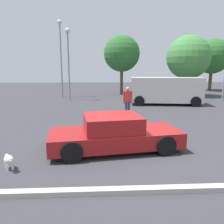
{
  "coord_description": "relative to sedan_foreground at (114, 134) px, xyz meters",
  "views": [
    {
      "loc": [
        -0.85,
        -7.07,
        2.65
      ],
      "look_at": [
        -0.39,
        1.94,
        0.9
      ],
      "focal_mm": 34.9,
      "sensor_mm": 36.0,
      "label": 1
    }
  ],
  "objects": [
    {
      "name": "ground_plane",
      "position": [
        0.42,
        0.06,
        -0.55
      ],
      "size": [
        80.0,
        80.0,
        0.0
      ],
      "primitive_type": "plane",
      "color": "#38383D"
    },
    {
      "name": "sedan_foreground",
      "position": [
        0.0,
        0.0,
        0.0
      ],
      "size": [
        4.51,
        2.34,
        1.18
      ],
      "rotation": [
        0.0,
        0.0,
        0.15
      ],
      "color": "maroon",
      "rests_on": "ground_plane"
    },
    {
      "name": "dog",
      "position": [
        -2.93,
        -1.38,
        -0.27
      ],
      "size": [
        0.41,
        0.52,
        0.43
      ],
      "rotation": [
        0.0,
        0.0,
        5.28
      ],
      "color": "white",
      "rests_on": "ground_plane"
    },
    {
      "name": "van_white",
      "position": [
        4.56,
        9.53,
        0.58
      ],
      "size": [
        5.5,
        2.78,
        2.08
      ],
      "rotation": [
        0.0,
        0.0,
        3.0
      ],
      "color": "silver",
      "rests_on": "ground_plane"
    },
    {
      "name": "pedestrian",
      "position": [
        1.1,
        5.33,
        0.47
      ],
      "size": [
        0.54,
        0.36,
        1.7
      ],
      "rotation": [
        0.0,
        0.0,
        5.06
      ],
      "color": "navy",
      "rests_on": "ground_plane"
    },
    {
      "name": "parking_curb",
      "position": [
        0.42,
        -2.69,
        -0.49
      ],
      "size": [
        6.37,
        0.2,
        0.12
      ],
      "primitive_type": "cube",
      "color": "#B7B2A8",
      "rests_on": "ground_plane"
    },
    {
      "name": "light_post_near",
      "position": [
        -4.25,
        14.86,
        4.31
      ],
      "size": [
        0.44,
        0.44,
        7.28
      ],
      "color": "gray",
      "rests_on": "ground_plane"
    },
    {
      "name": "light_post_far",
      "position": [
        -3.22,
        12.55,
        3.64
      ],
      "size": [
        0.44,
        0.44,
        6.14
      ],
      "color": "gray",
      "rests_on": "ground_plane"
    },
    {
      "name": "tree_back_left",
      "position": [
        1.88,
        17.28,
        3.82
      ],
      "size": [
        3.9,
        3.9,
        6.34
      ],
      "color": "brown",
      "rests_on": "ground_plane"
    },
    {
      "name": "tree_back_center",
      "position": [
        8.38,
        15.02,
        3.33
      ],
      "size": [
        4.33,
        4.33,
        6.05
      ],
      "color": "brown",
      "rests_on": "ground_plane"
    },
    {
      "name": "tree_back_right",
      "position": [
        13.71,
        20.65,
        3.76
      ],
      "size": [
        4.37,
        4.37,
        6.51
      ],
      "color": "brown",
      "rests_on": "ground_plane"
    }
  ]
}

